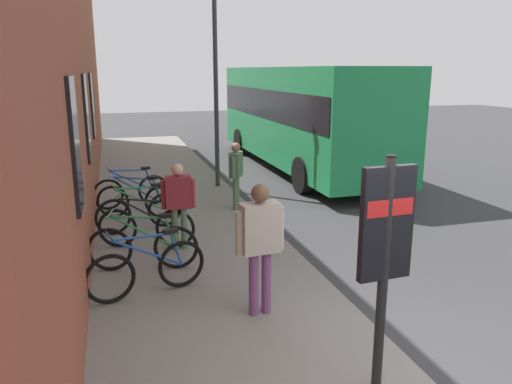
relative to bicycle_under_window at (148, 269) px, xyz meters
The scene contains 15 objects.
ground 5.11m from the bicycle_under_window, 46.46° to the right, with size 60.00×60.00×0.00m, color #38383A.
sidewalk_pavement 5.60m from the bicycle_under_window, ahead, with size 24.00×3.50×0.12m, color gray.
station_facade 7.40m from the bicycle_under_window, ahead, with size 22.00×0.65×7.74m.
bicycle_under_window is the anchor object (origin of this frame).
bicycle_nearest_sign 0.96m from the bicycle_under_window, ahead, with size 0.53×1.75×0.97m.
bicycle_far_end 2.01m from the bicycle_under_window, ahead, with size 0.66×1.71×0.97m.
bicycle_beside_lamp 3.03m from the bicycle_under_window, ahead, with size 0.58×1.74×0.97m.
bicycle_by_door 3.93m from the bicycle_under_window, ahead, with size 0.67×1.71×0.97m.
bicycle_mid_rack 4.89m from the bicycle_under_window, ahead, with size 0.50×1.75×0.97m.
transit_info_sign 3.71m from the bicycle_under_window, 144.19° to the right, with size 0.13×0.55×2.40m.
city_bus 10.56m from the bicycle_under_window, 32.91° to the right, with size 10.50×2.65×3.35m.
pedestrian_crossing_street 1.96m from the bicycle_under_window, 21.72° to the right, with size 0.25×0.60×1.57m.
pedestrian_near_bus 4.69m from the bicycle_under_window, 29.80° to the right, with size 0.53×0.41×1.55m.
pedestrian_by_facade 1.82m from the bicycle_under_window, 125.49° to the right, with size 0.30×0.66×1.76m.
street_lamp 7.52m from the bicycle_under_window, 20.24° to the right, with size 0.28×0.28×5.74m.
Camera 1 is at (-4.23, 3.04, 3.27)m, focal length 34.66 mm.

